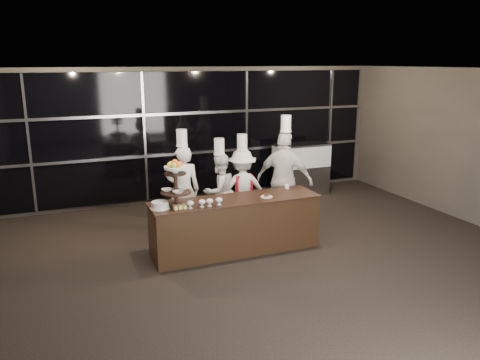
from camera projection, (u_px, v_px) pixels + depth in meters
name	position (u px, v px, depth m)	size (l,w,h in m)	color
room	(307.00, 188.00, 6.17)	(10.00, 10.00, 10.00)	black
window_wall	(197.00, 135.00, 10.60)	(8.60, 0.10, 2.80)	black
buffet_counter	(236.00, 225.00, 7.81)	(2.84, 0.74, 0.92)	black
display_stand	(175.00, 180.00, 7.23)	(0.48, 0.48, 0.74)	black
compotes	(205.00, 202.00, 7.26)	(0.58, 0.11, 0.12)	silver
layer_cake	(160.00, 205.00, 7.18)	(0.30, 0.30, 0.11)	white
pastry_squares	(180.00, 207.00, 7.18)	(0.20, 0.13, 0.05)	#ECCF73
small_plate	(267.00, 196.00, 7.79)	(0.20, 0.20, 0.05)	white
chef_cup	(287.00, 187.00, 8.31)	(0.08, 0.08, 0.07)	white
display_case	(301.00, 167.00, 11.09)	(1.31, 0.57, 1.24)	#A5A5AA
chef_a	(183.00, 189.00, 8.56)	(0.66, 0.49, 1.95)	white
chef_b	(220.00, 191.00, 8.86)	(0.83, 0.73, 1.74)	white
chef_c	(242.00, 187.00, 8.98)	(1.02, 0.65, 1.80)	white
chef_d	(285.00, 179.00, 8.86)	(1.09, 1.10, 2.16)	silver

